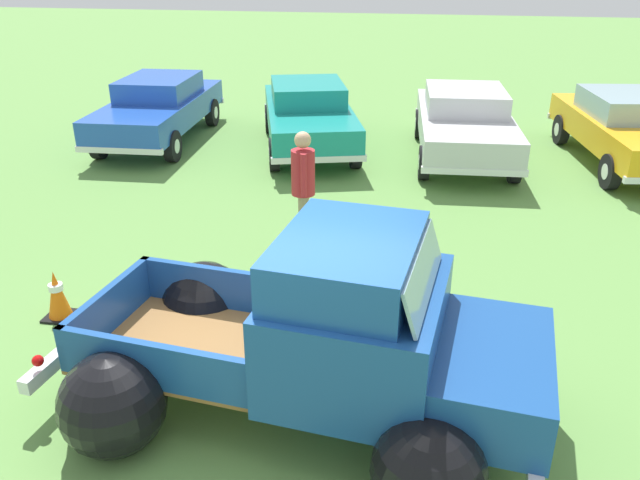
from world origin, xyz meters
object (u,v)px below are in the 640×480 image
Objects in this scene: show_car_1 at (308,113)px; show_car_2 at (464,121)px; show_car_0 at (159,107)px; show_car_3 at (626,127)px; vintage_pickup_truck at (329,349)px; lane_cone_1 at (57,295)px; spectator_0 at (303,184)px; lane_cone_0 at (379,284)px.

show_car_1 is 3.36m from show_car_2.
show_car_0 is 10.09m from show_car_3.
vintage_pickup_truck is 10.32m from show_car_0.
show_car_1 is at bearing -97.86° from show_car_3.
show_car_1 and show_car_2 have the same top height.
show_car_2 is 3.24m from show_car_3.
show_car_3 reaches higher than lane_cone_1.
lane_cone_1 is at bearing 167.97° from vintage_pickup_truck.
spectator_0 is (-0.97, 3.62, 0.28)m from vintage_pickup_truck.
show_car_3 is at bearing 87.05° from show_car_0.
vintage_pickup_truck reaches higher than lane_cone_1.
show_car_2 is at bearing 79.73° from lane_cone_0.
show_car_3 reaches higher than lane_cone_0.
spectator_0 reaches higher than show_car_1.
show_car_0 is at bearing 103.76° from lane_cone_1.
show_car_2 reaches higher than lane_cone_1.
vintage_pickup_truck is 7.63× the size of lane_cone_0.
spectator_0 reaches higher than lane_cone_1.
show_car_0 is (-5.38, 8.81, 0.03)m from vintage_pickup_truck.
vintage_pickup_truck is at bearing -97.54° from lane_cone_0.
show_car_0 is 8.77m from lane_cone_0.
spectator_0 is (4.41, -5.19, 0.25)m from show_car_0.
spectator_0 reaches higher than lane_cone_0.
vintage_pickup_truck is 2.20m from lane_cone_0.
spectator_0 is at bearing -55.54° from show_car_3.
vintage_pickup_truck is 2.67× the size of spectator_0.
show_car_1 and show_car_3 have the same top height.
lane_cone_0 is (5.66, -6.67, -0.47)m from show_car_0.
show_car_0 is at bearing 116.79° from spectator_0.
show_car_3 is at bearing 68.55° from vintage_pickup_truck.
show_car_3 is 7.73× the size of lane_cone_1.
spectator_0 is at bearing -29.16° from show_car_2.
show_car_0 reaches higher than lane_cone_1.
vintage_pickup_truck is 3.75m from spectator_0.
show_car_3 is 11.20m from lane_cone_1.
vintage_pickup_truck reaches higher than show_car_2.
show_car_2 is at bearing -95.89° from show_car_3.
lane_cone_0 is (0.28, 2.14, -0.45)m from vintage_pickup_truck.
show_car_2 is at bearing 56.30° from lane_cone_1.
show_car_0 is 0.98× the size of show_car_3.
vintage_pickup_truck is at bearing -18.78° from lane_cone_1.
spectator_0 reaches higher than show_car_2.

